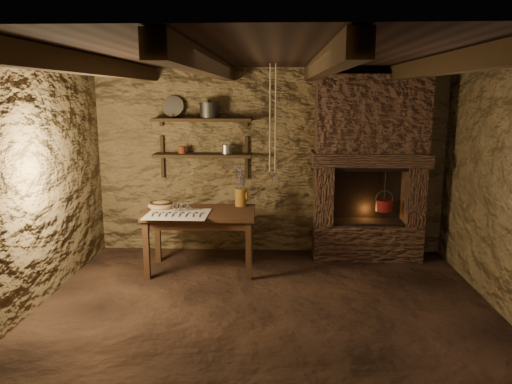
{
  "coord_description": "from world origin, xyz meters",
  "views": [
    {
      "loc": [
        0.11,
        -4.45,
        2.07
      ],
      "look_at": [
        -0.13,
        0.9,
        1.01
      ],
      "focal_mm": 35.0,
      "sensor_mm": 36.0,
      "label": 1
    }
  ],
  "objects_px": {
    "stoneware_jug": "(241,189)",
    "red_pot": "(384,205)",
    "wooden_bowl": "(161,205)",
    "iron_stockpot": "(209,111)",
    "work_table": "(201,238)"
  },
  "relations": [
    {
      "from": "work_table",
      "to": "stoneware_jug",
      "type": "xyz_separation_m",
      "value": [
        0.46,
        0.27,
        0.55
      ]
    },
    {
      "from": "wooden_bowl",
      "to": "iron_stockpot",
      "type": "relative_size",
      "value": 1.34
    },
    {
      "from": "wooden_bowl",
      "to": "red_pot",
      "type": "relative_size",
      "value": 0.58
    },
    {
      "from": "wooden_bowl",
      "to": "red_pot",
      "type": "distance_m",
      "value": 2.76
    },
    {
      "from": "stoneware_jug",
      "to": "iron_stockpot",
      "type": "height_order",
      "value": "iron_stockpot"
    },
    {
      "from": "work_table",
      "to": "stoneware_jug",
      "type": "bearing_deg",
      "value": 28.97
    },
    {
      "from": "iron_stockpot",
      "to": "red_pot",
      "type": "bearing_deg",
      "value": -3.11
    },
    {
      "from": "work_table",
      "to": "stoneware_jug",
      "type": "relative_size",
      "value": 2.63
    },
    {
      "from": "work_table",
      "to": "red_pot",
      "type": "bearing_deg",
      "value": 12.04
    },
    {
      "from": "iron_stockpot",
      "to": "red_pot",
      "type": "distance_m",
      "value": 2.49
    },
    {
      "from": "work_table",
      "to": "red_pot",
      "type": "xyz_separation_m",
      "value": [
        2.24,
        0.54,
        0.31
      ]
    },
    {
      "from": "work_table",
      "to": "iron_stockpot",
      "type": "height_order",
      "value": "iron_stockpot"
    },
    {
      "from": "stoneware_jug",
      "to": "red_pot",
      "type": "relative_size",
      "value": 0.91
    },
    {
      "from": "stoneware_jug",
      "to": "wooden_bowl",
      "type": "xyz_separation_m",
      "value": [
        -0.94,
        -0.19,
        -0.17
      ]
    },
    {
      "from": "stoneware_jug",
      "to": "wooden_bowl",
      "type": "relative_size",
      "value": 1.57
    }
  ]
}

